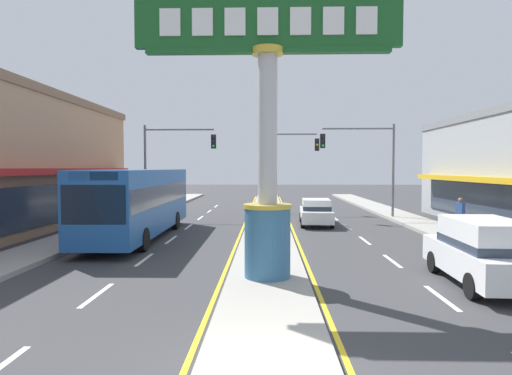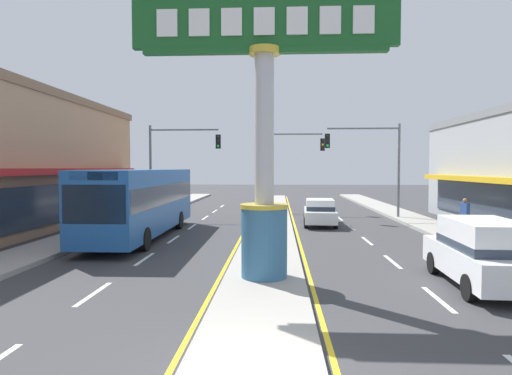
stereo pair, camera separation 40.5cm
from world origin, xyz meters
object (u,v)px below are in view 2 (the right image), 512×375
Objects in this scene: pedestrian_near_kerb at (465,213)px; bus_far_right_lane at (142,199)px; suv_near_left_lane at (483,252)px; traffic_light_right_side at (371,154)px; traffic_light_median_far at (290,157)px; traffic_light_left_side at (176,154)px; sedan_near_right_lane at (320,212)px; district_sign at (264,137)px.

bus_far_right_lane is at bearing -176.76° from pedestrian_near_kerb.
suv_near_left_lane reaches higher than pedestrian_near_kerb.
bus_far_right_lane is at bearing -147.95° from traffic_light_right_side.
traffic_light_left_side is at bearing -151.73° from traffic_light_median_far.
traffic_light_left_side is at bearing 178.32° from traffic_light_right_side.
pedestrian_near_kerb is (3.30, 9.03, 0.16)m from suv_near_left_lane.
traffic_light_right_side reaches higher than bus_far_right_lane.
suv_near_left_lane is (-0.29, -16.02, -3.26)m from traffic_light_right_side.
traffic_light_right_side reaches higher than sedan_near_right_lane.
traffic_light_median_far reaches higher than suv_near_left_lane.
traffic_light_left_side is 1.33× the size of suv_near_left_lane.
traffic_light_right_side is (12.85, -0.38, 0.00)m from traffic_light_left_side.
traffic_light_median_far is at bearing 59.13° from bus_far_right_lane.
sedan_near_right_lane is at bearing 77.37° from district_sign.
suv_near_left_lane is (12.56, -16.40, -3.26)m from traffic_light_left_side.
traffic_light_left_side reaches higher than bus_far_right_lane.
traffic_light_left_side is 1.00× the size of traffic_light_median_far.
district_sign is at bearing 177.20° from suv_near_left_lane.
traffic_light_left_side reaches higher than sedan_near_right_lane.
traffic_light_left_side is (-6.43, 16.10, -0.00)m from district_sign.
traffic_light_right_side is 3.64× the size of pedestrian_near_kerb.
district_sign is 1.88× the size of sedan_near_right_lane.
pedestrian_near_kerb is (3.02, -6.99, -3.10)m from traffic_light_right_side.
traffic_light_left_side is 17.77m from pedestrian_near_kerb.
district_sign reaches higher than traffic_light_right_side.
traffic_light_right_side is at bearing 113.34° from pedestrian_near_kerb.
traffic_light_median_far is 3.64× the size of pedestrian_near_kerb.
traffic_light_median_far reaches higher than bus_far_right_lane.
traffic_light_left_side is at bearing 111.76° from district_sign.
traffic_light_left_side reaches higher than suv_near_left_lane.
traffic_light_median_far is (-5.17, 4.51, -0.05)m from traffic_light_right_side.
sedan_near_right_lane is at bearing 104.29° from suv_near_left_lane.
pedestrian_near_kerb is at bearing -54.56° from traffic_light_median_far.
traffic_light_left_side is 0.55× the size of bus_far_right_lane.
traffic_light_median_far is 1.33× the size of suv_near_left_lane.
traffic_light_right_side and traffic_light_median_far have the same top height.
suv_near_left_lane reaches higher than sedan_near_right_lane.
suv_near_left_lane is at bearing -2.80° from district_sign.
traffic_light_left_side is 1.00× the size of traffic_light_right_side.
bus_far_right_lane reaches higher than pedestrian_near_kerb.
bus_far_right_lane is (-8.98, -4.81, 1.08)m from sedan_near_right_lane.
traffic_light_right_side reaches higher than pedestrian_near_kerb.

